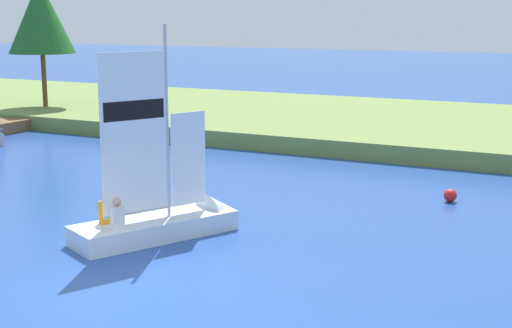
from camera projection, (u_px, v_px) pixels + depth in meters
The scene contains 5 objects.
ground_plane at pixel (126, 290), 14.70m from camera, with size 200.00×200.00×0.00m, color #234793.
shore_bank at pixel (422, 126), 34.06m from camera, with size 80.00×15.00×0.68m, color olive.
shoreline_tree_left at pixel (41, 17), 37.74m from camera, with size 3.36×3.36×6.41m.
sailboat at pixel (177, 217), 18.48m from camera, with size 3.11×4.67×5.47m.
channel_buoy at pixel (450, 195), 21.61m from camera, with size 0.38×0.38×0.38m, color red.
Camera 1 is at (8.62, -11.23, 5.32)m, focal length 52.41 mm.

